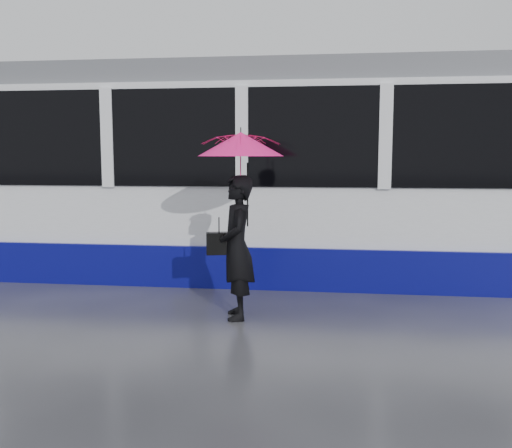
# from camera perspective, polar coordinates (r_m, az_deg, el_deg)

# --- Properties ---
(ground) EXTENTS (90.00, 90.00, 0.00)m
(ground) POSITION_cam_1_polar(r_m,az_deg,el_deg) (7.15, -0.64, -8.91)
(ground) COLOR #2B2B30
(ground) RESTS_ON ground
(rails) EXTENTS (34.00, 1.51, 0.02)m
(rails) POSITION_cam_1_polar(r_m,az_deg,el_deg) (9.56, 1.49, -4.80)
(rails) COLOR #3F3D38
(rails) RESTS_ON ground
(tram) EXTENTS (26.00, 2.56, 3.35)m
(tram) POSITION_cam_1_polar(r_m,az_deg,el_deg) (9.72, -9.07, 4.98)
(tram) COLOR white
(tram) RESTS_ON ground
(woman) EXTENTS (0.55, 0.71, 1.72)m
(woman) POSITION_cam_1_polar(r_m,az_deg,el_deg) (6.79, -1.92, -2.36)
(woman) COLOR black
(woman) RESTS_ON ground
(umbrella) EXTENTS (1.22, 1.22, 1.16)m
(umbrella) POSITION_cam_1_polar(r_m,az_deg,el_deg) (6.69, -1.53, 6.31)
(umbrella) COLOR #EB136F
(umbrella) RESTS_ON ground
(handbag) EXTENTS (0.33, 0.20, 0.45)m
(handbag) POSITION_cam_1_polar(r_m,az_deg,el_deg) (6.84, -3.71, -1.95)
(handbag) COLOR black
(handbag) RESTS_ON ground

